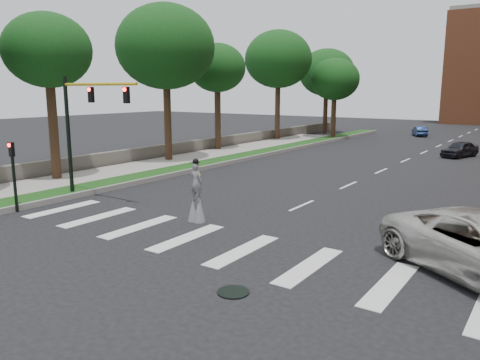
{
  "coord_description": "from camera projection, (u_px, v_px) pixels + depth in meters",
  "views": [
    {
      "loc": [
        10.03,
        -11.89,
        5.53
      ],
      "look_at": [
        -1.22,
        4.46,
        1.7
      ],
      "focal_mm": 35.0,
      "sensor_mm": 36.0,
      "label": 1
    }
  ],
  "objects": [
    {
      "name": "median_curb",
      "position": [
        255.0,
        157.0,
        38.22
      ],
      "size": [
        0.2,
        60.0,
        0.28
      ],
      "primitive_type": "cube",
      "color": "gray",
      "rests_on": "ground"
    },
    {
      "name": "tree_3",
      "position": [
        217.0,
        69.0,
        41.93
      ],
      "size": [
        5.12,
        5.12,
        9.66
      ],
      "color": "#352115",
      "rests_on": "ground"
    },
    {
      "name": "car_mid",
      "position": [
        420.0,
        131.0,
        56.94
      ],
      "size": [
        2.7,
        3.89,
        1.21
      ],
      "primitive_type": "imported",
      "rotation": [
        0.0,
        0.0,
        3.57
      ],
      "color": "navy",
      "rests_on": "ground"
    },
    {
      "name": "tree_5",
      "position": [
        327.0,
        73.0,
        59.21
      ],
      "size": [
        6.98,
        6.98,
        10.68
      ],
      "color": "#352115",
      "rests_on": "ground"
    },
    {
      "name": "tree_2",
      "position": [
        166.0,
        47.0,
        35.02
      ],
      "size": [
        7.44,
        7.44,
        11.88
      ],
      "color": "#352115",
      "rests_on": "ground"
    },
    {
      "name": "manhole",
      "position": [
        233.0,
        292.0,
        12.96
      ],
      "size": [
        0.9,
        0.9,
        0.04
      ],
      "primitive_type": "cylinder",
      "color": "black",
      "rests_on": "ground"
    },
    {
      "name": "sidewalk_left",
      "position": [
        128.0,
        170.0,
        32.39
      ],
      "size": [
        4.0,
        60.0,
        0.18
      ],
      "primitive_type": "cube",
      "color": "gray",
      "rests_on": "ground"
    },
    {
      "name": "stilt_performer",
      "position": [
        196.0,
        198.0,
        19.8
      ],
      "size": [
        0.84,
        0.53,
        2.73
      ],
      "rotation": [
        0.0,
        0.0,
        3.16
      ],
      "color": "#352115",
      "rests_on": "ground"
    },
    {
      "name": "tree_6",
      "position": [
        335.0,
        80.0,
        52.46
      ],
      "size": [
        5.51,
        5.51,
        9.06
      ],
      "color": "#352115",
      "rests_on": "ground"
    },
    {
      "name": "ground_plane",
      "position": [
        196.0,
        252.0,
        16.25
      ],
      "size": [
        160.0,
        160.0,
        0.0
      ],
      "primitive_type": "plane",
      "color": "black",
      "rests_on": "ground"
    },
    {
      "name": "tree_1",
      "position": [
        48.0,
        52.0,
        27.47
      ],
      "size": [
        5.15,
        5.15,
        10.01
      ],
      "color": "#352115",
      "rests_on": "ground"
    },
    {
      "name": "stone_wall",
      "position": [
        207.0,
        144.0,
        43.4
      ],
      "size": [
        0.5,
        56.0,
        1.1
      ],
      "primitive_type": "cube",
      "color": "#565149",
      "rests_on": "ground"
    },
    {
      "name": "car_near",
      "position": [
        460.0,
        149.0,
        39.08
      ],
      "size": [
        2.78,
        4.21,
        1.33
      ],
      "primitive_type": "imported",
      "rotation": [
        0.0,
        0.0,
        -0.34
      ],
      "color": "black",
      "rests_on": "ground"
    },
    {
      "name": "tree_4",
      "position": [
        278.0,
        59.0,
        50.64
      ],
      "size": [
        7.29,
        7.29,
        11.92
      ],
      "color": "#352115",
      "rests_on": "ground"
    },
    {
      "name": "grass_median",
      "position": [
        244.0,
        156.0,
        38.8
      ],
      "size": [
        2.0,
        60.0,
        0.25
      ],
      "primitive_type": "cube",
      "color": "#133D11",
      "rests_on": "ground"
    },
    {
      "name": "secondary_signal",
      "position": [
        13.0,
        170.0,
        21.21
      ],
      "size": [
        0.25,
        0.21,
        3.23
      ],
      "color": "black",
      "rests_on": "ground"
    },
    {
      "name": "traffic_signal",
      "position": [
        82.0,
        118.0,
        23.33
      ],
      "size": [
        5.3,
        0.23,
        6.2
      ],
      "color": "black",
      "rests_on": "ground"
    }
  ]
}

